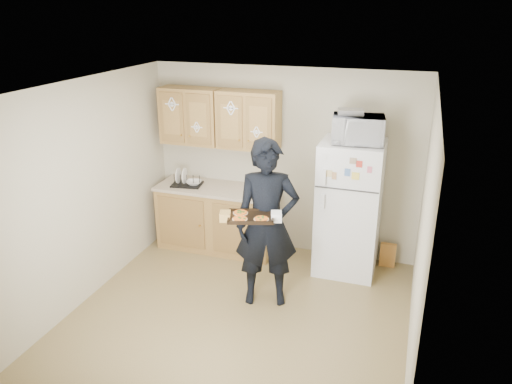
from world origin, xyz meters
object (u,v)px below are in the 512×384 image
person (267,224)px  microwave (358,130)px  dish_rack (187,179)px  refrigerator (349,208)px  baking_tray (251,217)px

person → microwave: 1.54m
person → dish_rack: (-1.46, 1.02, 0.02)m
microwave → dish_rack: size_ratio=1.48×
refrigerator → dish_rack: 2.22m
baking_tray → dish_rack: baking_tray is taller
baking_tray → microwave: 1.69m
person → baking_tray: size_ratio=4.07×
person → refrigerator: bearing=35.9°
refrigerator → baking_tray: size_ratio=3.60×
microwave → dish_rack: 2.43m
microwave → dish_rack: bearing=171.1°
refrigerator → baking_tray: refrigerator is taller
baking_tray → dish_rack: 1.91m
refrigerator → person: person is taller
person → baking_tray: person is taller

